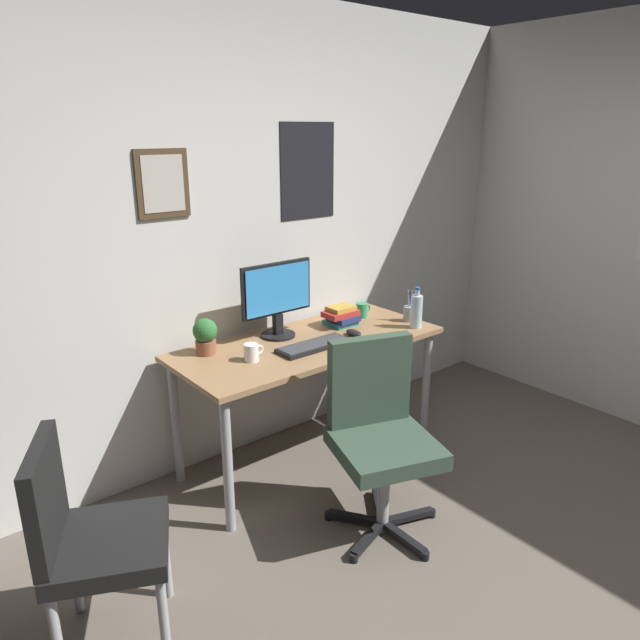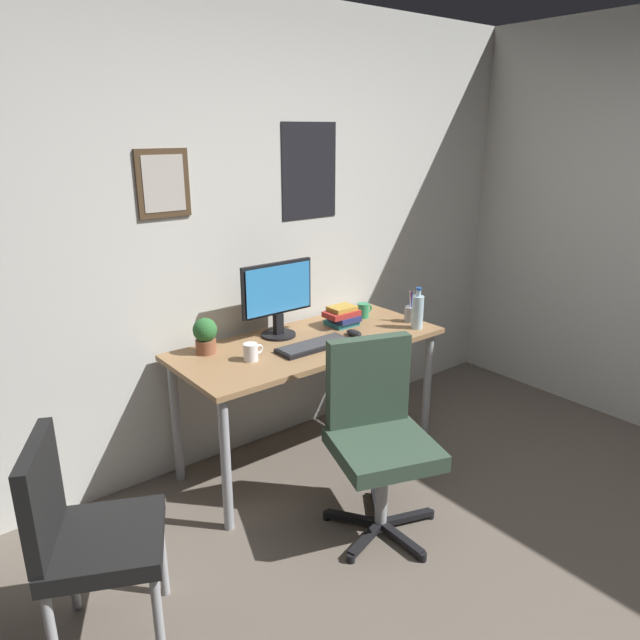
% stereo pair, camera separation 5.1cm
% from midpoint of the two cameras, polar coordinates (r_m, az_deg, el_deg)
% --- Properties ---
extents(wall_back, '(4.40, 0.10, 2.60)m').
position_cam_midpoint_polar(wall_back, '(3.43, -7.69, 7.94)').
color(wall_back, silver).
rests_on(wall_back, ground_plane).
extents(desk, '(1.55, 0.67, 0.76)m').
position_cam_midpoint_polar(desk, '(3.35, -1.52, -3.43)').
color(desk, '#936D47').
rests_on(desk, ground_plane).
extents(office_chair, '(0.59, 0.60, 0.95)m').
position_cam_midpoint_polar(office_chair, '(2.88, 5.26, -10.39)').
color(office_chair, '#334738').
rests_on(office_chair, ground_plane).
extents(side_chair, '(0.56, 0.56, 0.88)m').
position_cam_midpoint_polar(side_chair, '(2.43, -22.29, -18.69)').
color(side_chair, black).
rests_on(side_chair, ground_plane).
extents(monitor, '(0.46, 0.20, 0.43)m').
position_cam_midpoint_polar(monitor, '(3.33, -4.66, 2.31)').
color(monitor, black).
rests_on(monitor, desk).
extents(keyboard, '(0.43, 0.15, 0.03)m').
position_cam_midpoint_polar(keyboard, '(3.21, -1.06, -2.52)').
color(keyboard, black).
rests_on(keyboard, desk).
extents(computer_mouse, '(0.06, 0.11, 0.04)m').
position_cam_midpoint_polar(computer_mouse, '(3.39, 2.86, -1.27)').
color(computer_mouse, black).
rests_on(computer_mouse, desk).
extents(water_bottle, '(0.07, 0.07, 0.25)m').
position_cam_midpoint_polar(water_bottle, '(3.55, 9.00, 0.89)').
color(water_bottle, silver).
rests_on(water_bottle, desk).
extents(coffee_mug_near, '(0.11, 0.07, 0.09)m').
position_cam_midpoint_polar(coffee_mug_near, '(3.72, 3.73, 0.97)').
color(coffee_mug_near, '#2D8C59').
rests_on(coffee_mug_near, desk).
extents(coffee_mug_far, '(0.11, 0.08, 0.09)m').
position_cam_midpoint_polar(coffee_mug_far, '(3.05, -7.16, -3.15)').
color(coffee_mug_far, white).
rests_on(coffee_mug_far, desk).
extents(potted_plant, '(0.13, 0.13, 0.20)m').
position_cam_midpoint_polar(potted_plant, '(3.16, -11.60, -1.45)').
color(potted_plant, brown).
rests_on(potted_plant, desk).
extents(pen_cup, '(0.07, 0.07, 0.20)m').
position_cam_midpoint_polar(pen_cup, '(3.68, 8.27, 0.71)').
color(pen_cup, '#9EA0A5').
rests_on(pen_cup, desk).
extents(book_stack_left, '(0.21, 0.17, 0.12)m').
position_cam_midpoint_polar(book_stack_left, '(3.56, 1.69, 0.38)').
color(book_stack_left, '#26727A').
rests_on(book_stack_left, desk).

